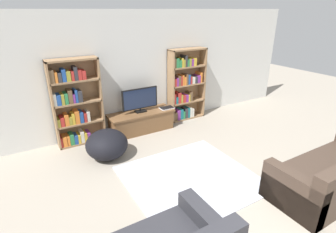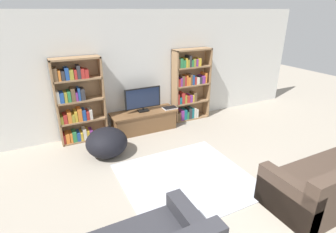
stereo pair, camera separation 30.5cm
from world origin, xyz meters
name	(u,v)px [view 1 (the left image)]	position (x,y,z in m)	size (l,w,h in m)	color
wall_back	(138,71)	(0.00, 4.23, 1.30)	(8.80, 0.06, 2.60)	silver
bookshelf_left	(74,104)	(-1.50, 4.05, 0.85)	(0.95, 0.30, 1.75)	#93704C
bookshelf_right	(184,86)	(1.13, 4.05, 0.84)	(0.95, 0.30, 1.75)	#93704C
tv_stand	(141,121)	(-0.13, 3.90, 0.23)	(1.49, 0.54, 0.46)	brown
television	(140,99)	(-0.13, 3.92, 0.75)	(0.83, 0.16, 0.55)	black
laptop	(167,108)	(0.49, 3.81, 0.47)	(0.32, 0.21, 0.03)	silver
area_rug	(190,178)	(-0.23, 1.81, 0.01)	(2.02, 1.92, 0.02)	#B2B7C1
couch_right_sofa	(333,176)	(1.44, 0.47, 0.27)	(2.03, 0.89, 0.78)	#423328
beanbag_ottoman	(107,144)	(-1.18, 3.16, 0.27)	(0.77, 0.77, 0.55)	black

